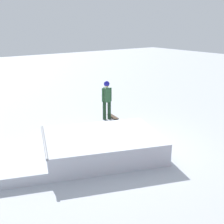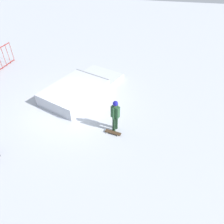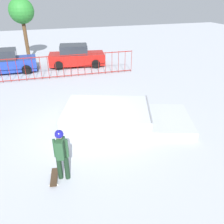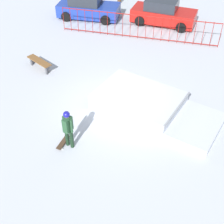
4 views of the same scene
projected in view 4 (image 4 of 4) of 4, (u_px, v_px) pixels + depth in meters
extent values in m
plane|color=#B2B7C1|center=(115.00, 107.00, 13.95)|extent=(60.00, 60.00, 0.00)
cube|color=silver|center=(139.00, 101.00, 13.73)|extent=(4.27, 3.68, 0.70)
cube|color=silver|center=(196.00, 126.00, 12.75)|extent=(2.58, 3.06, 0.30)
cylinder|color=gray|center=(177.00, 108.00, 12.77)|extent=(0.97, 2.47, 0.08)
cylinder|color=black|center=(67.00, 137.00, 11.90)|extent=(0.15, 0.15, 0.82)
cylinder|color=black|center=(72.00, 139.00, 11.82)|extent=(0.15, 0.15, 0.82)
cube|color=#264C2D|center=(68.00, 124.00, 11.40)|extent=(0.33, 0.43, 0.60)
cylinder|color=#264C2D|center=(64.00, 123.00, 11.47)|extent=(0.09, 0.09, 0.60)
cylinder|color=#264C2D|center=(71.00, 126.00, 11.33)|extent=(0.09, 0.09, 0.60)
sphere|color=tan|center=(66.00, 115.00, 11.11)|extent=(0.22, 0.22, 0.22)
sphere|color=navy|center=(66.00, 115.00, 11.09)|extent=(0.25, 0.25, 0.25)
cube|color=#3F2D1E|center=(63.00, 142.00, 12.15)|extent=(0.33, 0.82, 0.02)
cylinder|color=silver|center=(64.00, 138.00, 12.41)|extent=(0.04, 0.06, 0.06)
cylinder|color=silver|center=(69.00, 139.00, 12.35)|extent=(0.04, 0.06, 0.06)
cylinder|color=silver|center=(57.00, 147.00, 12.02)|extent=(0.04, 0.06, 0.06)
cylinder|color=silver|center=(62.00, 149.00, 11.95)|extent=(0.04, 0.06, 0.06)
cylinder|color=maroon|center=(139.00, 15.00, 18.10)|extent=(9.51, 0.35, 0.05)
cylinder|color=maroon|center=(138.00, 37.00, 18.98)|extent=(9.51, 0.35, 0.05)
cylinder|color=maroon|center=(63.00, 19.00, 19.44)|extent=(0.03, 0.03, 1.50)
cylinder|color=maroon|center=(71.00, 19.00, 19.35)|extent=(0.03, 0.03, 1.50)
cylinder|color=maroon|center=(78.00, 20.00, 19.26)|extent=(0.03, 0.03, 1.50)
cylinder|color=maroon|center=(85.00, 21.00, 19.17)|extent=(0.03, 0.03, 1.50)
cylinder|color=maroon|center=(92.00, 22.00, 19.09)|extent=(0.03, 0.03, 1.50)
cylinder|color=maroon|center=(100.00, 23.00, 19.00)|extent=(0.03, 0.03, 1.50)
cylinder|color=maroon|center=(107.00, 23.00, 18.91)|extent=(0.03, 0.03, 1.50)
cylinder|color=maroon|center=(115.00, 24.00, 18.82)|extent=(0.03, 0.03, 1.50)
cylinder|color=maroon|center=(123.00, 25.00, 18.73)|extent=(0.03, 0.03, 1.50)
cylinder|color=maroon|center=(130.00, 26.00, 18.64)|extent=(0.03, 0.03, 1.50)
cylinder|color=maroon|center=(138.00, 27.00, 18.56)|extent=(0.03, 0.03, 1.50)
cylinder|color=maroon|center=(146.00, 28.00, 18.47)|extent=(0.03, 0.03, 1.50)
cylinder|color=maroon|center=(154.00, 28.00, 18.38)|extent=(0.03, 0.03, 1.50)
cylinder|color=maroon|center=(162.00, 29.00, 18.29)|extent=(0.03, 0.03, 1.50)
cylinder|color=maroon|center=(170.00, 30.00, 18.20)|extent=(0.03, 0.03, 1.50)
cylinder|color=maroon|center=(178.00, 31.00, 18.11)|extent=(0.03, 0.03, 1.50)
cylinder|color=maroon|center=(186.00, 32.00, 18.03)|extent=(0.03, 0.03, 1.50)
cylinder|color=maroon|center=(195.00, 33.00, 17.94)|extent=(0.03, 0.03, 1.50)
cylinder|color=maroon|center=(203.00, 34.00, 17.85)|extent=(0.03, 0.03, 1.50)
cylinder|color=maroon|center=(212.00, 35.00, 17.76)|extent=(0.03, 0.03, 1.50)
cylinder|color=maroon|center=(220.00, 36.00, 17.67)|extent=(0.03, 0.03, 1.50)
cube|color=brown|center=(39.00, 61.00, 16.13)|extent=(1.58, 1.17, 0.06)
cube|color=#4C4C51|center=(32.00, 60.00, 16.62)|extent=(0.08, 0.36, 0.42)
cube|color=#4C4C51|center=(47.00, 69.00, 15.94)|extent=(0.08, 0.36, 0.42)
cube|color=#1E3899|center=(89.00, 10.00, 21.00)|extent=(4.11, 1.72, 0.80)
cylinder|color=black|center=(111.00, 10.00, 21.57)|extent=(0.64, 0.22, 0.64)
cylinder|color=black|center=(105.00, 20.00, 20.30)|extent=(0.64, 0.22, 0.64)
cylinder|color=black|center=(74.00, 7.00, 22.00)|extent=(0.64, 0.22, 0.64)
cylinder|color=black|center=(66.00, 17.00, 20.73)|extent=(0.64, 0.22, 0.64)
cube|color=red|center=(164.00, 16.00, 20.27)|extent=(4.31, 2.30, 0.80)
cube|color=#262B33|center=(162.00, 4.00, 19.86)|extent=(2.20, 1.79, 0.64)
cylinder|color=black|center=(186.00, 17.00, 20.66)|extent=(0.67, 0.31, 0.64)
cylinder|color=black|center=(181.00, 28.00, 19.45)|extent=(0.67, 0.31, 0.64)
cylinder|color=black|center=(147.00, 11.00, 21.40)|extent=(0.67, 0.31, 0.64)
cylinder|color=black|center=(140.00, 21.00, 20.19)|extent=(0.67, 0.31, 0.64)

